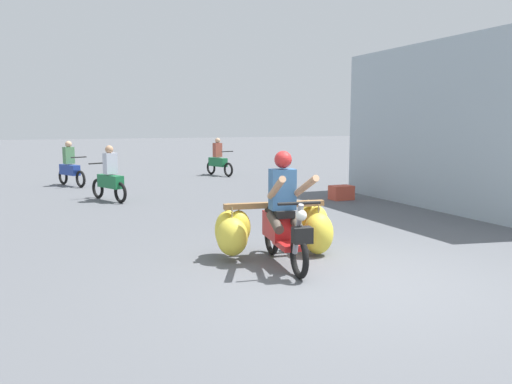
{
  "coord_description": "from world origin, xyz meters",
  "views": [
    {
      "loc": [
        -3.56,
        -5.16,
        1.96
      ],
      "look_at": [
        -0.55,
        1.97,
        0.9
      ],
      "focal_mm": 35.71,
      "sensor_mm": 36.0,
      "label": 1
    }
  ],
  "objects_px": {
    "produce_crate": "(341,193)",
    "motorbike_distant_ahead_right": "(70,168)",
    "motorbike_distant_ahead_left": "(218,160)",
    "motorbike_main_loaded": "(277,225)",
    "motorbike_distant_far_ahead": "(110,179)"
  },
  "relations": [
    {
      "from": "produce_crate",
      "to": "motorbike_distant_ahead_right",
      "type": "bearing_deg",
      "value": 137.29
    },
    {
      "from": "motorbike_distant_ahead_left",
      "to": "produce_crate",
      "type": "distance_m",
      "value": 7.04
    },
    {
      "from": "motorbike_distant_ahead_left",
      "to": "motorbike_distant_ahead_right",
      "type": "relative_size",
      "value": 1.04
    },
    {
      "from": "motorbike_main_loaded",
      "to": "motorbike_distant_ahead_left",
      "type": "relative_size",
      "value": 1.18
    },
    {
      "from": "motorbike_distant_ahead_right",
      "to": "produce_crate",
      "type": "xyz_separation_m",
      "value": [
        6.24,
        -5.76,
        -0.39
      ]
    },
    {
      "from": "motorbike_distant_ahead_left",
      "to": "motorbike_distant_ahead_right",
      "type": "bearing_deg",
      "value": -167.09
    },
    {
      "from": "motorbike_distant_ahead_left",
      "to": "motorbike_distant_far_ahead",
      "type": "height_order",
      "value": "same"
    },
    {
      "from": "motorbike_distant_far_ahead",
      "to": "produce_crate",
      "type": "distance_m",
      "value": 5.88
    },
    {
      "from": "motorbike_main_loaded",
      "to": "produce_crate",
      "type": "height_order",
      "value": "motorbike_main_loaded"
    },
    {
      "from": "motorbike_distant_ahead_right",
      "to": "motorbike_distant_ahead_left",
      "type": "bearing_deg",
      "value": 12.91
    },
    {
      "from": "motorbike_distant_ahead_left",
      "to": "motorbike_main_loaded",
      "type": "bearing_deg",
      "value": -104.64
    },
    {
      "from": "motorbike_main_loaded",
      "to": "produce_crate",
      "type": "distance_m",
      "value": 6.05
    },
    {
      "from": "produce_crate",
      "to": "motorbike_main_loaded",
      "type": "bearing_deg",
      "value": -131.15
    },
    {
      "from": "motorbike_main_loaded",
      "to": "motorbike_distant_far_ahead",
      "type": "bearing_deg",
      "value": 102.93
    },
    {
      "from": "motorbike_distant_far_ahead",
      "to": "motorbike_distant_ahead_left",
      "type": "bearing_deg",
      "value": 47.32
    }
  ]
}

